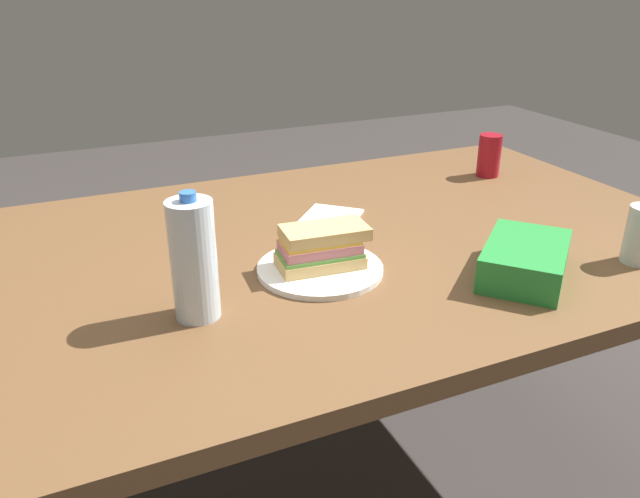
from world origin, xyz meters
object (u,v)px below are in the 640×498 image
Objects in this scene: paper_plate at (320,269)px; water_bottle_tall at (194,260)px; chip_bag at (525,260)px; soda_can_red at (489,155)px; dining_table at (304,276)px; sandwich at (321,247)px.

paper_plate is 0.30m from water_bottle_tall.
water_bottle_tall is at bearing 128.07° from chip_bag.
soda_can_red is at bearing 24.72° from water_bottle_tall.
water_bottle_tall is at bearing -155.28° from soda_can_red.
paper_plate is at bearing -98.74° from dining_table.
sandwich is 0.82× the size of water_bottle_tall.
water_bottle_tall is at bearing -144.94° from dining_table.
dining_table is 15.49× the size of soda_can_red.
paper_plate is 1.35× the size of sandwich.
water_bottle_tall reaches higher than paper_plate.
chip_bag is at bearing -10.25° from water_bottle_tall.
sandwich is 0.80m from soda_can_red.
dining_table is 8.19× the size of water_bottle_tall.
soda_can_red reaches higher than dining_table.
water_bottle_tall is (-0.27, -0.07, 0.10)m from paper_plate.
water_bottle_tall is (-0.27, -0.07, 0.06)m from sandwich.
sandwich is 0.40m from chip_bag.
soda_can_red reaches higher than paper_plate.
paper_plate is at bearing -151.91° from soda_can_red.
chip_bag is (-0.35, -0.56, -0.03)m from soda_can_red.
sandwich is (0.00, 0.00, 0.05)m from paper_plate.
dining_table is 7.40× the size of paper_plate.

